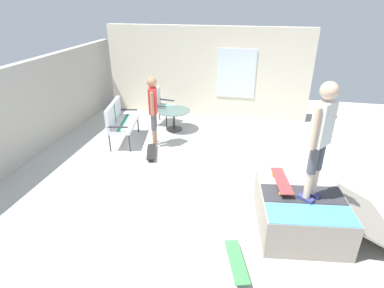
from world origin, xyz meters
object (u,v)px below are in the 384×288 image
patio_table (174,116)px  person_watching (153,107)px  patio_bench (119,119)px  skateboard_on_ramp (282,181)px  patio_chair_near_house (159,103)px  skateboard_spare (237,261)px  person_skater (321,134)px  skateboard_by_bench (151,152)px  skate_ramp (302,211)px

patio_table → person_watching: 1.24m
patio_bench → skateboard_on_ramp: patio_bench is taller
patio_chair_near_house → person_watching: 1.52m
patio_chair_near_house → skateboard_spare: bearing=-151.7°
patio_table → person_skater: (-3.57, -3.07, 1.28)m
skateboard_spare → patio_chair_near_house: bearing=28.3°
person_watching → person_skater: size_ratio=0.97×
patio_bench → skateboard_by_bench: size_ratio=1.62×
patio_chair_near_house → person_skater: bearing=-137.5°
patio_chair_near_house → skateboard_by_bench: 2.07m
skate_ramp → patio_chair_near_house: bearing=42.8°
skate_ramp → patio_bench: patio_bench is taller
patio_bench → skateboard_on_ramp: (-2.29, -3.81, 0.10)m
skate_ramp → person_watching: (2.42, 3.23, 0.70)m
person_skater → skateboard_on_ramp: 1.08m
patio_table → skateboard_by_bench: (-1.59, 0.13, -0.32)m
patio_chair_near_house → skateboard_spare: (-4.89, -2.63, -0.53)m
patio_table → person_skater: bearing=-139.3°
patio_table → skateboard_on_ramp: size_ratio=1.09×
skate_ramp → skateboard_by_bench: size_ratio=2.74×
person_skater → person_watching: bearing=52.6°
skateboard_by_bench → skateboard_spare: bearing=-142.9°
skateboard_by_bench → skateboard_on_ramp: (-1.71, -2.80, 0.63)m
person_watching → skateboard_on_ramp: person_watching is taller
patio_chair_near_house → person_skater: size_ratio=0.57×
patio_chair_near_house → skateboard_on_ramp: bearing=-138.8°
skateboard_by_bench → skate_ramp: bearing=-120.9°
skateboard_spare → skateboard_on_ramp: size_ratio=1.00×
patio_bench → patio_chair_near_house: 1.51m
patio_bench → person_skater: (-2.55, -4.21, 1.06)m
person_watching → skateboard_spare: bearing=-146.4°
skate_ramp → person_watching: person_watching is taller
patio_chair_near_house → person_watching: bearing=-167.0°
skate_ramp → person_watching: size_ratio=1.31×
patio_chair_near_house → skateboard_by_bench: size_ratio=1.24×
patio_table → skateboard_by_bench: size_ratio=1.09×
patio_table → person_watching: bearing=169.1°
patio_table → person_skater: 4.88m
person_skater → skateboard_spare: person_skater is taller
skateboard_on_ramp → patio_chair_near_house: bearing=41.2°
patio_chair_near_house → patio_table: patio_chair_near_house is taller
skate_ramp → person_skater: person_skater is taller
skateboard_on_ramp → skate_ramp: bearing=-116.9°
patio_table → skateboard_spare: size_ratio=1.09×
patio_bench → patio_table: size_ratio=1.48×
patio_table → skateboard_by_bench: patio_table is taller
patio_bench → person_watching: size_ratio=0.77×
patio_table → skateboard_by_bench: 1.63m
skate_ramp → patio_chair_near_house: patio_chair_near_house is taller
patio_table → person_watching: person_watching is taller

